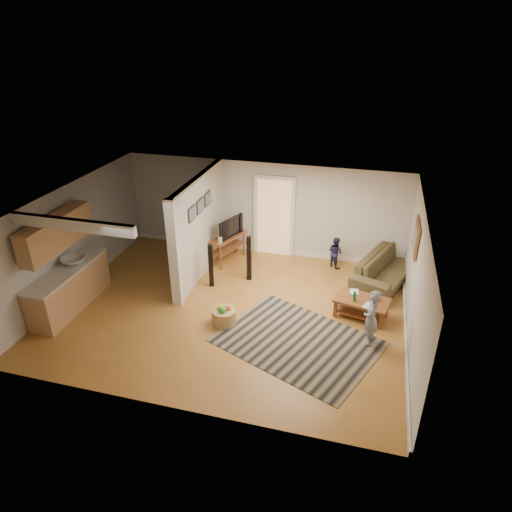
# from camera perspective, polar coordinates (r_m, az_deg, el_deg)

# --- Properties ---
(ground) EXTENTS (7.50, 7.50, 0.00)m
(ground) POSITION_cam_1_polar(r_m,az_deg,el_deg) (10.18, -3.25, -6.67)
(ground) COLOR #996527
(ground) RESTS_ON ground
(room_shell) EXTENTS (7.54, 6.02, 2.52)m
(room_shell) POSITION_cam_1_polar(r_m,az_deg,el_deg) (10.16, -8.45, 2.42)
(room_shell) COLOR silver
(room_shell) RESTS_ON ground
(area_rug) EXTENTS (3.58, 3.15, 0.01)m
(area_rug) POSITION_cam_1_polar(r_m,az_deg,el_deg) (9.26, 5.25, -10.61)
(area_rug) COLOR black
(area_rug) RESTS_ON ground
(sofa) EXTENTS (1.73, 2.57, 0.70)m
(sofa) POSITION_cam_1_polar(r_m,az_deg,el_deg) (11.67, 15.84, -2.98)
(sofa) COLOR #4D4026
(sofa) RESTS_ON ground
(coffee_table) EXTENTS (1.22, 0.87, 0.66)m
(coffee_table) POSITION_cam_1_polar(r_m,az_deg,el_deg) (10.01, 13.18, -5.76)
(coffee_table) COLOR #602716
(coffee_table) RESTS_ON ground
(tv_console) EXTENTS (0.80, 1.22, 0.98)m
(tv_console) POSITION_cam_1_polar(r_m,az_deg,el_deg) (11.87, -3.48, 2.20)
(tv_console) COLOR #602716
(tv_console) RESTS_ON ground
(speaker_left) EXTENTS (0.14, 0.14, 1.09)m
(speaker_left) POSITION_cam_1_polar(r_m,az_deg,el_deg) (10.81, -5.67, -1.19)
(speaker_left) COLOR black
(speaker_left) RESTS_ON ground
(speaker_right) EXTENTS (0.13, 0.13, 1.15)m
(speaker_right) POSITION_cam_1_polar(r_m,az_deg,el_deg) (11.02, -0.86, -0.30)
(speaker_right) COLOR black
(speaker_right) RESTS_ON ground
(toy_basket) EXTENTS (0.51, 0.51, 0.45)m
(toy_basket) POSITION_cam_1_polar(r_m,az_deg,el_deg) (9.65, -4.03, -7.46)
(toy_basket) COLOR #9E7544
(toy_basket) RESTS_ON ground
(child) EXTENTS (0.31, 0.45, 1.19)m
(child) POSITION_cam_1_polar(r_m,az_deg,el_deg) (9.47, 13.78, -10.46)
(child) COLOR gray
(child) RESTS_ON ground
(toddler) EXTENTS (0.51, 0.49, 0.82)m
(toddler) POSITION_cam_1_polar(r_m,az_deg,el_deg) (12.03, 9.72, -1.29)
(toddler) COLOR #1F2142
(toddler) RESTS_ON ground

